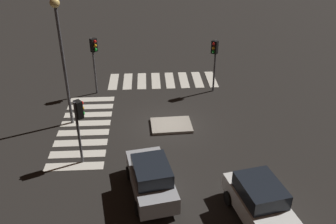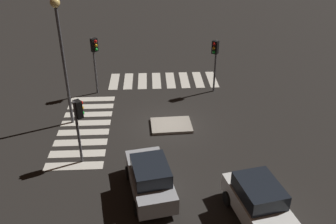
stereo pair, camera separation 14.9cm
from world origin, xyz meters
TOP-DOWN VIEW (x-y plane):
  - ground_plane at (0.00, 0.00)m, footprint 80.00×80.00m
  - traffic_island at (-0.20, 0.14)m, footprint 2.68×2.06m
  - car_silver at (1.20, 6.36)m, footprint 2.59×4.49m
  - car_white at (-3.58, 8.43)m, footprint 2.73×4.63m
  - traffic_light_south at (-3.70, -4.86)m, footprint 0.54×0.53m
  - traffic_light_east at (5.04, -5.04)m, footprint 0.54×0.54m
  - traffic_light_north at (4.84, 3.54)m, footprint 0.53×0.54m
  - street_lamp at (6.26, -0.73)m, footprint 0.56×0.56m
  - crosswalk_near at (0.00, -7.16)m, footprint 8.75×3.20m
  - crosswalk_side at (5.37, 0.00)m, footprint 3.20×8.75m

SIDE VIEW (x-z plane):
  - ground_plane at x=0.00m, z-range 0.00..0.00m
  - crosswalk_near at x=0.00m, z-range 0.00..0.02m
  - crosswalk_side at x=5.37m, z-range 0.00..0.02m
  - traffic_island at x=-0.20m, z-range 0.00..0.18m
  - car_silver at x=1.20m, z-range -0.02..1.85m
  - car_white at x=-3.58m, z-range -0.02..1.90m
  - traffic_light_north at x=4.84m, z-range 0.97..4.71m
  - traffic_light_south at x=-3.70m, z-range 1.05..5.10m
  - traffic_light_east at x=5.04m, z-range 1.12..5.44m
  - street_lamp at x=6.26m, z-range 1.42..9.43m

